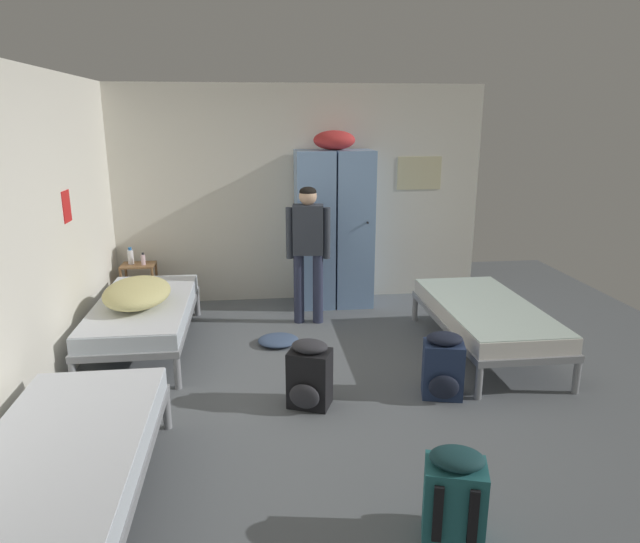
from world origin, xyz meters
name	(u,v)px	position (x,y,z in m)	size (l,w,h in m)	color
ground_plane	(323,387)	(0.00, 0.00, 0.00)	(7.92, 7.92, 0.00)	slate
room_backdrop	(190,215)	(-1.16, 1.19, 1.30)	(4.50, 5.01, 2.60)	silver
locker_bank	(334,226)	(0.40, 2.19, 0.97)	(0.90, 0.55, 2.07)	#7A9ECC
shelf_unit	(140,283)	(-1.89, 2.19, 0.35)	(0.38, 0.30, 0.57)	brown
bed_left_front	(63,459)	(-1.64, -1.44, 0.38)	(0.90, 1.90, 0.49)	gray
bed_right	(485,315)	(1.64, 0.56, 0.38)	(0.90, 1.90, 0.49)	gray
bed_left_rear	(144,312)	(-1.64, 1.04, 0.38)	(0.90, 1.90, 0.49)	gray
bedding_heap	(137,293)	(-1.66, 0.94, 0.61)	(0.61, 0.88, 0.24)	#D1C67F
person_traveler	(308,242)	(0.03, 1.58, 0.91)	(0.47, 0.23, 1.51)	#2D334C
water_bottle	(131,257)	(-1.97, 2.21, 0.66)	(0.07, 0.07, 0.20)	white
lotion_bottle	(143,259)	(-1.82, 2.15, 0.63)	(0.05, 0.05, 0.15)	beige
backpack_black	(309,375)	(-0.15, -0.30, 0.26)	(0.39, 0.40, 0.55)	black
backpack_teal	(454,497)	(0.47, -1.85, 0.26)	(0.38, 0.39, 0.55)	#23666B
backpack_navy	(443,367)	(0.94, -0.27, 0.26)	(0.37, 0.38, 0.55)	navy
clothes_pile_denim	(278,340)	(-0.34, 0.98, 0.04)	(0.41, 0.37, 0.08)	#42567A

